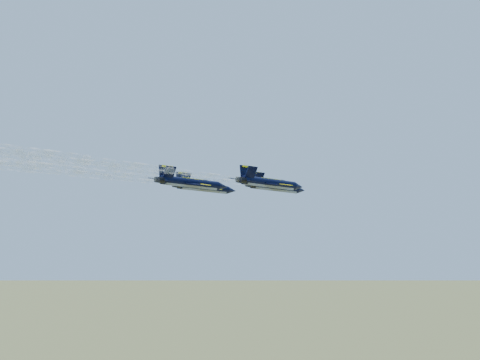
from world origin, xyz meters
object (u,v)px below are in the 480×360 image
at_px(jet_slot, 192,183).
at_px(jet_lead, 276,187).
at_px(jet_left, 205,188).
at_px(jet_right, 270,183).

bearing_deg(jet_slot, jet_lead, 90.86).
bearing_deg(jet_left, jet_slot, -46.19).
bearing_deg(jet_lead, jet_left, -137.34).
relative_size(jet_lead, jet_left, 1.00).
distance_m(jet_lead, jet_left, 13.13).
bearing_deg(jet_right, jet_left, 178.20).
height_order(jet_lead, jet_slot, same).
bearing_deg(jet_right, jet_lead, 131.93).
relative_size(jet_right, jet_slot, 1.00).
relative_size(jet_lead, jet_slot, 1.00).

